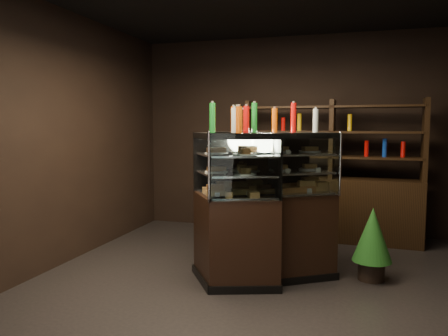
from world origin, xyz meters
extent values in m
plane|color=black|center=(0.00, 0.00, 0.00)|extent=(5.00, 5.00, 0.00)
cube|color=black|center=(0.00, 2.50, 1.50)|extent=(5.00, 0.02, 3.00)
cube|color=black|center=(0.00, -2.50, 1.50)|extent=(5.00, 0.02, 3.00)
cube|color=black|center=(-2.50, 0.00, 1.50)|extent=(0.02, 5.00, 3.00)
cube|color=black|center=(-0.13, 0.28, 0.46)|extent=(1.56, 1.35, 0.92)
cube|color=black|center=(-0.13, 0.28, 0.04)|extent=(1.61, 1.39, 0.08)
cube|color=black|center=(-0.13, 0.28, 1.54)|extent=(1.56, 1.35, 0.06)
cube|color=silver|center=(-0.13, 0.28, 0.93)|extent=(1.48, 1.27, 0.02)
cube|color=silver|center=(-0.13, 0.28, 1.14)|extent=(1.48, 1.27, 0.02)
cube|color=silver|center=(-0.13, 0.28, 1.34)|extent=(1.48, 1.27, 0.02)
cube|color=white|center=(0.07, -0.03, 1.24)|extent=(1.18, 0.77, 0.65)
cylinder|color=silver|center=(0.65, 0.36, 1.24)|extent=(0.03, 0.03, 0.67)
cylinder|color=silver|center=(-0.53, -0.40, 1.24)|extent=(0.03, 0.03, 0.67)
cube|color=black|center=(-0.42, 0.38, 0.46)|extent=(1.11, 1.55, 0.92)
cube|color=black|center=(-0.42, 0.38, 0.04)|extent=(1.14, 1.60, 0.08)
cube|color=black|center=(-0.42, 0.38, 1.54)|extent=(1.11, 1.55, 0.06)
cube|color=silver|center=(-0.42, 0.38, 0.93)|extent=(1.04, 1.48, 0.02)
cube|color=silver|center=(-0.42, 0.38, 1.14)|extent=(1.04, 1.48, 0.02)
cube|color=silver|center=(-0.42, 0.38, 1.34)|extent=(1.04, 1.48, 0.02)
cube|color=white|center=(-0.76, 0.26, 1.24)|extent=(0.45, 1.33, 0.65)
cylinder|color=silver|center=(-0.53, -0.40, 1.24)|extent=(0.03, 0.03, 0.67)
cylinder|color=silver|center=(-0.97, 0.93, 1.24)|extent=(0.03, 0.03, 0.67)
cube|color=#B1763F|center=(-0.60, -0.07, 0.97)|extent=(0.20, 0.17, 0.06)
cube|color=#B1763F|center=(-0.46, 0.02, 0.97)|extent=(0.20, 0.17, 0.06)
cube|color=#B1763F|center=(-0.32, 0.11, 0.97)|extent=(0.20, 0.17, 0.06)
cube|color=#B1763F|center=(-0.18, 0.20, 0.97)|extent=(0.20, 0.17, 0.06)
cube|color=#B1763F|center=(-0.04, 0.29, 0.97)|extent=(0.20, 0.17, 0.06)
cube|color=#B1763F|center=(0.10, 0.38, 0.97)|extent=(0.20, 0.17, 0.06)
cube|color=#B1763F|center=(0.25, 0.47, 0.97)|extent=(0.20, 0.17, 0.06)
cube|color=#B1763F|center=(0.39, 0.57, 0.97)|extent=(0.20, 0.17, 0.06)
cylinder|color=white|center=(-0.58, -0.01, 1.16)|extent=(0.24, 0.24, 0.02)
cube|color=#B1763F|center=(-0.58, -0.01, 1.20)|extent=(0.19, 0.16, 0.05)
cylinder|color=white|center=(-0.28, 0.18, 1.16)|extent=(0.24, 0.24, 0.02)
cube|color=#B1763F|center=(-0.28, 0.18, 1.20)|extent=(0.19, 0.16, 0.05)
cylinder|color=white|center=(0.02, 0.37, 1.16)|extent=(0.24, 0.24, 0.02)
cube|color=#B1763F|center=(0.02, 0.37, 1.20)|extent=(0.19, 0.16, 0.05)
cylinder|color=white|center=(0.32, 0.56, 1.16)|extent=(0.24, 0.24, 0.02)
cube|color=#B1763F|center=(0.32, 0.56, 1.20)|extent=(0.19, 0.16, 0.05)
cylinder|color=white|center=(-0.58, -0.01, 1.36)|extent=(0.24, 0.24, 0.02)
cube|color=#B1763F|center=(-0.58, -0.01, 1.39)|extent=(0.19, 0.16, 0.05)
cylinder|color=white|center=(-0.28, 0.18, 1.36)|extent=(0.24, 0.24, 0.02)
cube|color=#B1763F|center=(-0.28, 0.18, 1.39)|extent=(0.19, 0.16, 0.05)
cylinder|color=white|center=(0.02, 0.37, 1.36)|extent=(0.24, 0.24, 0.02)
cube|color=#B1763F|center=(0.02, 0.37, 1.39)|extent=(0.19, 0.16, 0.05)
cylinder|color=white|center=(0.32, 0.56, 1.36)|extent=(0.24, 0.24, 0.02)
cube|color=#B1763F|center=(0.32, 0.56, 1.39)|extent=(0.19, 0.16, 0.05)
cube|color=#B1763F|center=(-0.64, 0.93, 0.97)|extent=(0.14, 0.20, 0.06)
cube|color=#B1763F|center=(-0.58, 0.77, 0.97)|extent=(0.14, 0.20, 0.06)
cube|color=#B1763F|center=(-0.53, 0.61, 0.97)|extent=(0.14, 0.20, 0.06)
cube|color=#B1763F|center=(-0.48, 0.45, 0.97)|extent=(0.14, 0.20, 0.06)
cube|color=#B1763F|center=(-0.42, 0.29, 0.97)|extent=(0.14, 0.20, 0.06)
cube|color=#B1763F|center=(-0.37, 0.13, 0.97)|extent=(0.14, 0.20, 0.06)
cube|color=#B1763F|center=(-0.32, -0.03, 0.97)|extent=(0.14, 0.20, 0.06)
cube|color=#B1763F|center=(-0.26, -0.19, 0.97)|extent=(0.14, 0.20, 0.06)
cylinder|color=white|center=(-0.59, 0.88, 1.16)|extent=(0.24, 0.24, 0.02)
cube|color=#B1763F|center=(-0.59, 0.88, 1.20)|extent=(0.13, 0.19, 0.05)
cylinder|color=white|center=(-0.47, 0.55, 1.16)|extent=(0.24, 0.24, 0.02)
cube|color=#B1763F|center=(-0.47, 0.55, 1.20)|extent=(0.13, 0.19, 0.05)
cylinder|color=white|center=(-0.36, 0.21, 1.16)|extent=(0.24, 0.24, 0.02)
cube|color=#B1763F|center=(-0.36, 0.21, 1.20)|extent=(0.13, 0.19, 0.05)
cylinder|color=white|center=(-0.25, -0.13, 1.16)|extent=(0.24, 0.24, 0.02)
cube|color=#B1763F|center=(-0.25, -0.13, 1.20)|extent=(0.13, 0.19, 0.05)
cylinder|color=white|center=(-0.59, 0.88, 1.36)|extent=(0.24, 0.24, 0.02)
cube|color=#B1763F|center=(-0.59, 0.88, 1.39)|extent=(0.13, 0.19, 0.05)
cylinder|color=white|center=(-0.47, 0.55, 1.36)|extent=(0.24, 0.24, 0.02)
cube|color=#B1763F|center=(-0.47, 0.55, 1.39)|extent=(0.13, 0.19, 0.05)
cylinder|color=white|center=(-0.36, 0.21, 1.36)|extent=(0.24, 0.24, 0.02)
cube|color=#B1763F|center=(-0.36, 0.21, 1.39)|extent=(0.13, 0.19, 0.05)
cylinder|color=white|center=(-0.25, -0.13, 1.36)|extent=(0.24, 0.24, 0.02)
cube|color=#B1763F|center=(-0.25, -0.13, 1.39)|extent=(0.13, 0.19, 0.05)
cylinder|color=#0F38B2|center=(-0.62, -0.04, 1.71)|extent=(0.06, 0.06, 0.28)
cylinder|color=silver|center=(-0.62, -0.04, 1.86)|extent=(0.03, 0.03, 0.02)
cylinder|color=yellow|center=(-0.42, 0.08, 1.71)|extent=(0.06, 0.06, 0.28)
cylinder|color=silver|center=(-0.42, 0.08, 1.86)|extent=(0.03, 0.03, 0.02)
cylinder|color=#D8590A|center=(-0.23, 0.21, 1.71)|extent=(0.06, 0.06, 0.28)
cylinder|color=silver|center=(-0.23, 0.21, 1.86)|extent=(0.03, 0.03, 0.02)
cylinder|color=#147223|center=(-0.03, 0.34, 1.71)|extent=(0.06, 0.06, 0.28)
cylinder|color=silver|center=(-0.03, 0.34, 1.86)|extent=(0.03, 0.03, 0.02)
cylinder|color=black|center=(0.17, 0.47, 1.71)|extent=(0.06, 0.06, 0.28)
cylinder|color=silver|center=(0.17, 0.47, 1.86)|extent=(0.03, 0.03, 0.02)
cylinder|color=#B20C0A|center=(0.37, 0.60, 1.71)|extent=(0.06, 0.06, 0.28)
cylinder|color=silver|center=(0.37, 0.60, 1.86)|extent=(0.03, 0.03, 0.02)
cylinder|color=#0F38B2|center=(-0.60, 0.94, 1.71)|extent=(0.06, 0.06, 0.28)
cylinder|color=silver|center=(-0.60, 0.94, 1.86)|extent=(0.03, 0.03, 0.02)
cylinder|color=yellow|center=(-0.53, 0.71, 1.71)|extent=(0.06, 0.06, 0.28)
cylinder|color=silver|center=(-0.53, 0.71, 1.86)|extent=(0.03, 0.03, 0.02)
cylinder|color=#D8590A|center=(-0.45, 0.49, 1.71)|extent=(0.06, 0.06, 0.28)
cylinder|color=silver|center=(-0.45, 0.49, 1.86)|extent=(0.03, 0.03, 0.02)
cylinder|color=#147223|center=(-0.38, 0.27, 1.71)|extent=(0.06, 0.06, 0.28)
cylinder|color=silver|center=(-0.38, 0.27, 1.86)|extent=(0.03, 0.03, 0.02)
cylinder|color=black|center=(-0.30, 0.04, 1.71)|extent=(0.06, 0.06, 0.28)
cylinder|color=silver|center=(-0.30, 0.04, 1.86)|extent=(0.03, 0.03, 0.02)
cylinder|color=#B20C0A|center=(-0.23, -0.18, 1.71)|extent=(0.06, 0.06, 0.28)
cylinder|color=silver|center=(-0.23, -0.18, 1.86)|extent=(0.03, 0.03, 0.02)
cylinder|color=black|center=(1.00, 0.47, 0.10)|extent=(0.28, 0.28, 0.21)
cone|color=#175017|center=(1.00, 0.47, 0.49)|extent=(0.41, 0.41, 0.57)
cone|color=#175017|center=(1.00, 0.47, 0.68)|extent=(0.32, 0.32, 0.40)
cube|color=black|center=(0.49, 2.05, 0.45)|extent=(2.48, 0.53, 0.90)
cube|color=black|center=(-0.71, 2.10, 1.45)|extent=(0.08, 0.38, 1.10)
cube|color=black|center=(0.49, 2.05, 1.45)|extent=(0.08, 0.38, 1.10)
cube|color=black|center=(1.69, 2.00, 1.45)|extent=(0.08, 0.38, 1.10)
cube|color=black|center=(0.49, 2.05, 1.20)|extent=(2.43, 0.48, 0.03)
cube|color=black|center=(0.49, 2.05, 1.55)|extent=(2.43, 0.48, 0.03)
cube|color=black|center=(0.49, 2.05, 1.90)|extent=(2.43, 0.48, 0.03)
cylinder|color=#0F38B2|center=(-0.44, 2.09, 1.32)|extent=(0.06, 0.06, 0.22)
cylinder|color=yellow|center=(-0.21, 2.08, 1.32)|extent=(0.06, 0.06, 0.22)
cylinder|color=#D8590A|center=(0.02, 2.07, 1.32)|extent=(0.06, 0.06, 0.22)
cylinder|color=#147223|center=(0.26, 2.06, 1.32)|extent=(0.06, 0.06, 0.22)
cylinder|color=black|center=(0.49, 2.05, 1.32)|extent=(0.06, 0.06, 0.22)
cylinder|color=#B20C0A|center=(0.72, 2.04, 1.32)|extent=(0.06, 0.06, 0.22)
cylinder|color=silver|center=(0.96, 2.03, 1.32)|extent=(0.06, 0.06, 0.22)
cylinder|color=#0F38B2|center=(1.19, 2.02, 1.32)|extent=(0.06, 0.06, 0.22)
cylinder|color=yellow|center=(1.43, 2.01, 1.32)|extent=(0.06, 0.06, 0.22)
camera|label=1|loc=(0.78, -4.30, 1.63)|focal=35.00mm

